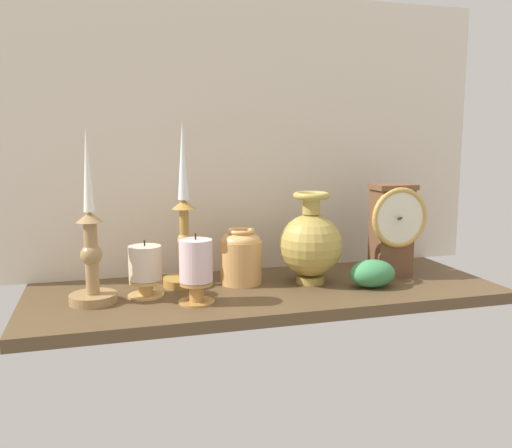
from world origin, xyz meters
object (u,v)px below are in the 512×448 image
Objects in this scene: candlestick_tall_left at (184,235)px; brass_vase_bulbous at (311,243)px; candlestick_tall_center at (91,253)px; pillar_candle_near_clock at (145,269)px; mantel_clock at (393,227)px; brass_vase_jar at (241,255)px; pillar_candle_front at (196,268)px.

candlestick_tall_left is 1.76× the size of brass_vase_bulbous.
candlestick_tall_center is (-19.21, -7.70, -1.34)cm from candlestick_tall_left.
brass_vase_bulbous is 36.22cm from pillar_candle_near_clock.
candlestick_tall_center is at bearing -177.61° from mantel_clock.
brass_vase_jar reaches higher than pillar_candle_near_clock.
pillar_candle_front is (-47.43, -8.36, -4.53)cm from mantel_clock.
mantel_clock is 1.84× the size of pillar_candle_near_clock.
brass_vase_jar is 1.05× the size of pillar_candle_near_clock.
candlestick_tall_center is at bearing 164.00° from pillar_candle_front.
mantel_clock reaches higher than brass_vase_bulbous.
pillar_candle_near_clock is at bearing -178.93° from mantel_clock.
mantel_clock is at bearing 1.07° from pillar_candle_near_clock.
candlestick_tall_center is 2.94× the size of pillar_candle_near_clock.
pillar_candle_front is (0.19, -13.26, -4.26)cm from candlestick_tall_left.
brass_vase_jar is at bearing 11.86° from pillar_candle_near_clock.
brass_vase_bulbous is (46.34, 2.34, -1.01)cm from candlestick_tall_center.
brass_vase_bulbous is 15.61cm from brass_vase_jar.
candlestick_tall_center reaches higher than pillar_candle_front.
mantel_clock is at bearing -5.89° from candlestick_tall_left.
pillar_candle_front is at bearing -163.64° from brass_vase_bulbous.
candlestick_tall_left is (-47.62, 4.91, -0.27)cm from mantel_clock.
brass_vase_bulbous is 1.74× the size of pillar_candle_near_clock.
brass_vase_jar is at bearing 174.54° from mantel_clock.
candlestick_tall_left is at bearing 172.89° from brass_vase_jar.
candlestick_tall_center reaches higher than pillar_candle_near_clock.
mantel_clock is 1.55× the size of pillar_candle_front.
brass_vase_jar is at bearing 165.58° from brass_vase_bulbous.
mantel_clock is at bearing 1.25° from brass_vase_bulbous.
brass_vase_bulbous is at bearing 0.96° from pillar_candle_near_clock.
candlestick_tall_center is at bearing -177.11° from brass_vase_bulbous.
pillar_candle_front is 1.19× the size of pillar_candle_near_clock.
pillar_candle_front is at bearing -38.63° from pillar_candle_near_clock.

